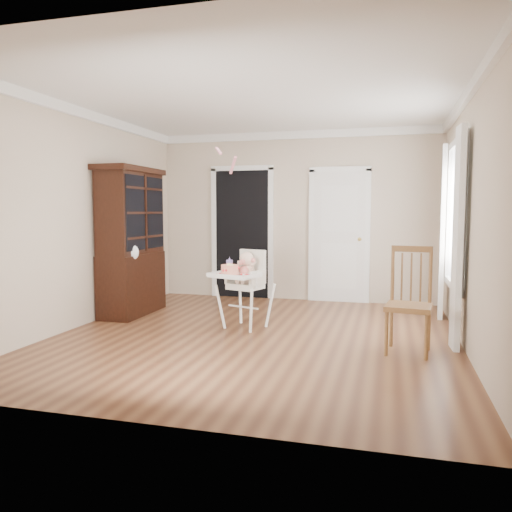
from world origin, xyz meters
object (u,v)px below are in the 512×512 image
(china_cabinet, at_px, (132,241))
(sippy_cup, at_px, (229,266))
(cake, at_px, (230,270))
(high_chair, at_px, (245,279))
(dining_chair, at_px, (409,303))

(china_cabinet, bearing_deg, sippy_cup, -14.90)
(cake, height_order, china_cabinet, china_cabinet)
(high_chair, xyz_separation_m, cake, (-0.12, -0.24, 0.14))
(high_chair, relative_size, china_cabinet, 0.48)
(high_chair, relative_size, sippy_cup, 4.92)
(high_chair, height_order, dining_chair, dining_chair)
(sippy_cup, height_order, dining_chair, dining_chair)
(cake, relative_size, dining_chair, 0.25)
(cake, bearing_deg, dining_chair, -9.83)
(high_chair, height_order, sippy_cup, high_chair)
(high_chair, xyz_separation_m, dining_chair, (1.91, -0.59, -0.10))
(cake, relative_size, china_cabinet, 0.13)
(high_chair, distance_m, china_cabinet, 1.85)
(cake, relative_size, sippy_cup, 1.35)
(high_chair, height_order, cake, high_chair)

